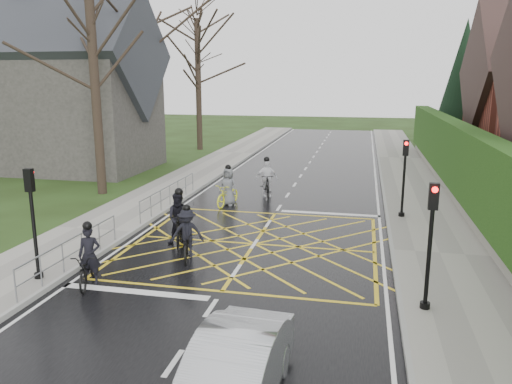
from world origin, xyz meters
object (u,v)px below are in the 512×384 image
at_px(cyclist_front, 266,182).
at_px(cyclist_lead, 228,191).
at_px(cyclist_mid, 187,239).
at_px(cyclist_rear, 89,264).
at_px(cyclist_back, 179,224).
at_px(car, 232,375).

relative_size(cyclist_front, cyclist_lead, 1.01).
bearing_deg(cyclist_front, cyclist_mid, -114.93).
bearing_deg(cyclist_rear, cyclist_back, 54.09).
relative_size(cyclist_back, car, 0.51).
relative_size(cyclist_front, car, 0.50).
xyz_separation_m(cyclist_front, car, (2.45, -15.57, -0.06)).
xyz_separation_m(cyclist_lead, car, (3.80, -13.58, 0.02)).
bearing_deg(cyclist_mid, cyclist_lead, 76.16).
relative_size(cyclist_back, cyclist_mid, 1.08).
bearing_deg(car, cyclist_back, 119.32).
bearing_deg(cyclist_front, car, -100.49).
relative_size(cyclist_rear, car, 0.49).
bearing_deg(cyclist_back, cyclist_mid, -76.23).
bearing_deg(cyclist_rear, cyclist_mid, 35.46).
xyz_separation_m(cyclist_mid, cyclist_front, (0.83, 8.70, 0.08)).
bearing_deg(cyclist_lead, cyclist_rear, -86.62).
distance_m(cyclist_mid, cyclist_lead, 6.73).
bearing_deg(cyclist_back, car, -80.43).
xyz_separation_m(cyclist_rear, cyclist_lead, (1.39, 9.25, 0.06)).
bearing_deg(car, cyclist_lead, 108.61).
bearing_deg(car, cyclist_rear, 143.16).
xyz_separation_m(cyclist_back, cyclist_front, (1.52, 7.53, -0.03)).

